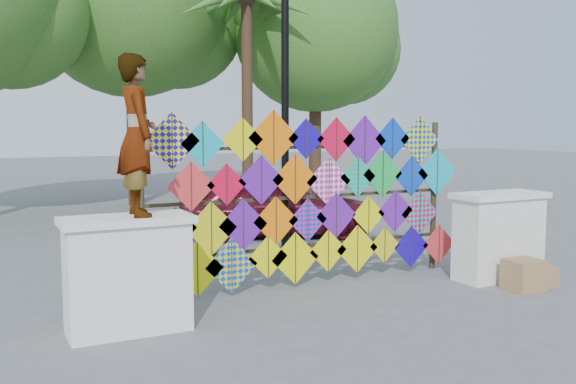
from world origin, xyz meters
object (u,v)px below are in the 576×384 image
at_px(vendor_woman, 137,135).
at_px(sedan, 274,204).
at_px(lamppost, 285,97).
at_px(kite_rack, 312,199).

xyz_separation_m(vendor_woman, sedan, (3.89, 4.77, -1.48)).
distance_m(sedan, lamppost, 3.43).
bearing_deg(lamppost, sedan, 68.22).
relative_size(kite_rack, lamppost, 1.12).
bearing_deg(vendor_woman, lamppost, -51.77).
distance_m(kite_rack, lamppost, 1.95).
distance_m(kite_rack, vendor_woman, 2.96).
height_order(kite_rack, vendor_woman, vendor_woman).
distance_m(vendor_woman, lamppost, 3.65).
height_order(sedan, lamppost, lamppost).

